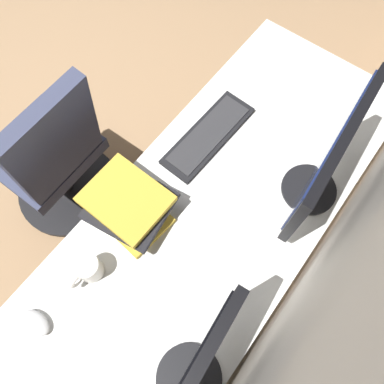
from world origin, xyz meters
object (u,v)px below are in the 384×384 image
(monitor_primary, at_px, (329,159))
(mouse_main, at_px, (36,323))
(coffee_mug, at_px, (88,269))
(monitor_secondary, at_px, (188,382))
(office_chair, at_px, (54,161))
(book_stack_near, at_px, (128,206))
(drawer_pedestal, at_px, (163,312))
(keyboard_main, at_px, (208,135))

(monitor_primary, distance_m, mouse_main, 1.05)
(coffee_mug, bearing_deg, monitor_primary, 148.83)
(monitor_secondary, xyz_separation_m, office_chair, (-0.32, -1.03, -0.50))
(monitor_primary, bearing_deg, office_chair, -66.67)
(monitor_secondary, xyz_separation_m, book_stack_near, (-0.30, -0.49, -0.17))
(coffee_mug, bearing_deg, office_chair, -114.93)
(drawer_pedestal, distance_m, book_stack_near, 0.54)
(monitor_primary, relative_size, coffee_mug, 4.32)
(drawer_pedestal, relative_size, keyboard_main, 1.63)
(keyboard_main, height_order, book_stack_near, book_stack_near)
(monitor_secondary, relative_size, keyboard_main, 1.13)
(keyboard_main, xyz_separation_m, coffee_mug, (0.66, 0.00, 0.04))
(mouse_main, distance_m, coffee_mug, 0.23)
(monitor_primary, height_order, coffee_mug, monitor_primary)
(monitor_secondary, bearing_deg, monitor_primary, -177.78)
(mouse_main, bearing_deg, monitor_secondary, 109.41)
(drawer_pedestal, height_order, monitor_secondary, monitor_secondary)
(keyboard_main, distance_m, mouse_main, 0.88)
(mouse_main, xyz_separation_m, coffee_mug, (-0.22, 0.02, 0.03))
(monitor_secondary, relative_size, coffee_mug, 3.94)
(drawer_pedestal, xyz_separation_m, mouse_main, (0.28, -0.25, 0.40))
(mouse_main, height_order, book_stack_near, book_stack_near)
(monitor_primary, distance_m, office_chair, 1.20)
(drawer_pedestal, xyz_separation_m, monitor_primary, (-0.64, 0.20, 0.62))
(keyboard_main, distance_m, coffee_mug, 0.66)
(drawer_pedestal, bearing_deg, book_stack_near, -124.63)
(monitor_secondary, bearing_deg, office_chair, -107.53)
(mouse_main, bearing_deg, office_chair, -131.71)
(mouse_main, bearing_deg, keyboard_main, 178.46)
(drawer_pedestal, height_order, coffee_mug, coffee_mug)
(mouse_main, bearing_deg, coffee_mug, 173.92)
(drawer_pedestal, xyz_separation_m, office_chair, (-0.21, -0.80, 0.11))
(coffee_mug, height_order, office_chair, office_chair)
(office_chair, bearing_deg, book_stack_near, 86.94)
(monitor_secondary, distance_m, coffee_mug, 0.49)
(keyboard_main, bearing_deg, coffee_mug, 0.01)
(book_stack_near, relative_size, office_chair, 0.33)
(office_chair, bearing_deg, monitor_secondary, 72.47)
(monitor_primary, xyz_separation_m, office_chair, (0.43, -1.00, -0.51))
(monitor_primary, xyz_separation_m, mouse_main, (0.92, -0.45, -0.22))
(drawer_pedestal, xyz_separation_m, coffee_mug, (0.06, -0.23, 0.43))
(coffee_mug, relative_size, office_chair, 0.13)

